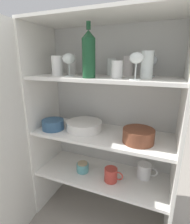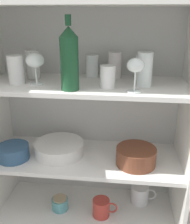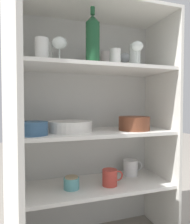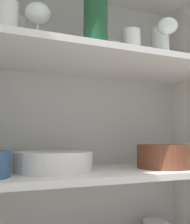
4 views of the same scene
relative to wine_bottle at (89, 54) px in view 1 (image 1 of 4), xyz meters
name	(u,v)px [view 1 (image 1 of 4)]	position (x,y,z in m)	size (l,w,h in m)	color
cupboard_back_panel	(111,123)	(0.04, 0.31, -0.50)	(0.96, 0.02, 1.39)	silver
cupboard_side_left	(46,122)	(-0.43, 0.12, -0.50)	(0.02, 0.40, 1.39)	white
cupboard_side_right	(178,143)	(0.52, 0.12, -0.50)	(0.02, 0.40, 1.39)	white
cupboard_top_panel	(104,17)	(0.04, 0.12, 0.21)	(0.96, 0.40, 0.02)	white
shelf_board_lower	(102,175)	(0.04, 0.12, -0.84)	(0.93, 0.36, 0.02)	white
shelf_board_middle	(102,134)	(0.04, 0.12, -0.52)	(0.93, 0.36, 0.02)	white
shelf_board_upper	(103,78)	(0.04, 0.12, -0.14)	(0.93, 0.36, 0.02)	white
cupboard_door	(0,148)	(-0.40, -0.32, -0.50)	(0.09, 0.48, 1.39)	silver
tumbler_glass_0	(147,65)	(0.31, 0.09, -0.06)	(0.07, 0.07, 0.15)	white
tumbler_glass_1	(117,70)	(0.15, 0.05, -0.08)	(0.06, 0.06, 0.10)	white
tumbler_glass_2	(71,65)	(-0.22, 0.18, -0.06)	(0.07, 0.07, 0.13)	white
tumbler_glass_3	(112,67)	(0.06, 0.24, -0.07)	(0.06, 0.06, 0.11)	white
tumbler_glass_4	(128,66)	(0.17, 0.24, -0.07)	(0.07, 0.07, 0.12)	silver
tumbler_glass_5	(57,66)	(-0.26, 0.07, -0.07)	(0.07, 0.07, 0.13)	white
wine_glass_0	(136,60)	(0.26, -0.01, -0.03)	(0.07, 0.07, 0.14)	white
wine_glass_1	(69,60)	(-0.17, 0.07, -0.03)	(0.08, 0.08, 0.14)	white
wine_glass_2	(151,62)	(0.31, 0.24, -0.04)	(0.08, 0.08, 0.13)	white
wine_bottle	(89,54)	(0.00, 0.00, 0.00)	(0.08, 0.08, 0.30)	#194728
plate_stack_white	(84,126)	(-0.10, 0.13, -0.48)	(0.25, 0.25, 0.06)	white
mixing_bowl_large	(138,135)	(0.29, 0.07, -0.47)	(0.19, 0.19, 0.08)	brown
serving_bowl_small	(53,124)	(-0.31, 0.05, -0.47)	(0.16, 0.16, 0.07)	#33567A
coffee_mug_primary	(111,175)	(0.13, 0.07, -0.79)	(0.13, 0.09, 0.10)	#BC3D33
coffee_mug_extra_1	(144,171)	(0.34, 0.19, -0.78)	(0.14, 0.10, 0.10)	white
storage_jar	(83,167)	(-0.10, 0.09, -0.80)	(0.09, 0.09, 0.07)	#5BA3A8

